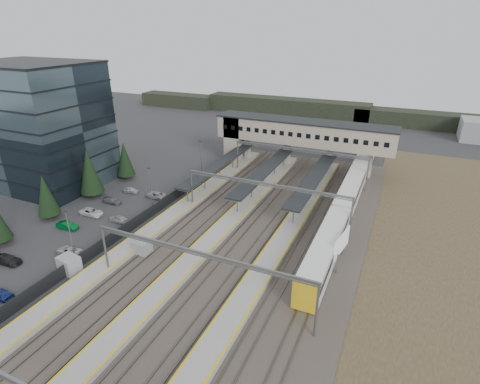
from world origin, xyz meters
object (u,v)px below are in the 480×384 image
at_px(relay_cabin_near, 69,265).
at_px(footbridge, 291,133).
at_px(train, 350,193).
at_px(office_building, 38,125).
at_px(relay_cabin_far, 142,247).
at_px(billboard, 341,244).

height_order(relay_cabin_near, footbridge, footbridge).
bearing_deg(train, office_building, -166.06).
xyz_separation_m(relay_cabin_far, train, (24.68, 29.27, 1.15)).
relative_size(relay_cabin_near, train, 0.05).
relative_size(office_building, relay_cabin_near, 7.87).
bearing_deg(billboard, footbridge, 117.30).
distance_m(relay_cabin_far, footbridge, 45.68).
xyz_separation_m(office_building, relay_cabin_near, (29.12, -21.98, -11.03)).
height_order(office_building, footbridge, office_building).
bearing_deg(train, billboard, -84.48).
height_order(relay_cabin_far, footbridge, footbridge).
relative_size(relay_cabin_near, relay_cabin_far, 1.32).
height_order(office_building, relay_cabin_far, office_building).
height_order(relay_cabin_far, billboard, billboard).
bearing_deg(relay_cabin_far, train, 49.86).
xyz_separation_m(train, billboard, (1.96, -20.26, 1.05)).
relative_size(office_building, footbridge, 0.60).
distance_m(train, billboard, 20.38).
bearing_deg(relay_cabin_far, office_building, 157.85).
bearing_deg(train, relay_cabin_near, -129.95).
bearing_deg(footbridge, relay_cabin_near, -105.68).
bearing_deg(relay_cabin_far, footbridge, 79.30).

